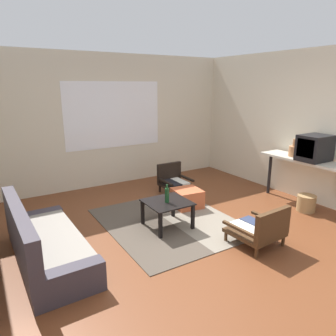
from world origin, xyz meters
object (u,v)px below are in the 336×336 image
object	(u,v)px
couch	(44,245)
clay_vase	(295,150)
wicker_basket	(306,203)
armchair_striped_foreground	(260,229)
crt_television	(315,148)
armchair_by_window	(173,180)
console_shelf	(307,164)
ottoman_orange	(187,198)
glass_bottle	(167,195)
coffee_table	(167,206)

from	to	relation	value
couch	clay_vase	world-z (taller)	clay_vase
wicker_basket	armchair_striped_foreground	bearing A→B (deg)	-165.34
crt_television	armchair_by_window	bearing A→B (deg)	129.46
console_shelf	couch	bearing A→B (deg)	173.66
ottoman_orange	clay_vase	size ratio (longest dim) A/B	1.47
glass_bottle	wicker_basket	xyz separation A→B (m)	(2.35, -0.70, -0.38)
armchair_by_window	wicker_basket	world-z (taller)	armchair_by_window
couch	ottoman_orange	size ratio (longest dim) A/B	4.04
clay_vase	armchair_striped_foreground	bearing A→B (deg)	-153.69
couch	crt_television	world-z (taller)	crt_television
coffee_table	crt_television	size ratio (longest dim) A/B	1.23
console_shelf	crt_television	world-z (taller)	crt_television
couch	wicker_basket	distance (m)	4.15
wicker_basket	glass_bottle	bearing A→B (deg)	163.50
clay_vase	wicker_basket	distance (m)	0.95
armchair_by_window	crt_television	distance (m)	2.60
couch	crt_television	distance (m)	4.39
coffee_table	crt_television	world-z (taller)	crt_television
coffee_table	glass_bottle	distance (m)	0.19
clay_vase	coffee_table	bearing A→B (deg)	174.03
armchair_by_window	ottoman_orange	distance (m)	0.82
crt_television	wicker_basket	size ratio (longest dim) A/B	1.70
crt_television	glass_bottle	distance (m)	2.65
clay_vase	wicker_basket	size ratio (longest dim) A/B	1.02
console_shelf	crt_television	bearing A→B (deg)	-91.67
coffee_table	armchair_striped_foreground	world-z (taller)	armchair_striped_foreground
armchair_by_window	ottoman_orange	xyz separation A→B (m)	(-0.22, -0.79, -0.09)
armchair_by_window	glass_bottle	world-z (taller)	glass_bottle
ottoman_orange	wicker_basket	world-z (taller)	ottoman_orange
coffee_table	crt_television	distance (m)	2.68
couch	ottoman_orange	distance (m)	2.53
ottoman_orange	crt_television	size ratio (longest dim) A/B	0.88
console_shelf	glass_bottle	distance (m)	2.58
couch	armchair_by_window	distance (m)	3.00
armchair_by_window	clay_vase	size ratio (longest dim) A/B	1.81
console_shelf	glass_bottle	size ratio (longest dim) A/B	6.08
crt_television	couch	bearing A→B (deg)	172.23
armchair_striped_foreground	crt_television	distance (m)	2.00
console_shelf	wicker_basket	bearing A→B (deg)	-132.08
ottoman_orange	clay_vase	xyz separation A→B (m)	(1.79, -0.75, 0.80)
armchair_striped_foreground	wicker_basket	bearing A→B (deg)	14.66
crt_television	clay_vase	size ratio (longest dim) A/B	1.66
armchair_by_window	armchair_striped_foreground	world-z (taller)	armchair_striped_foreground
couch	armchair_striped_foreground	bearing A→B (deg)	-23.34
armchair_striped_foreground	clay_vase	bearing A→B (deg)	26.31
clay_vase	glass_bottle	size ratio (longest dim) A/B	1.14
couch	glass_bottle	distance (m)	1.77
armchair_striped_foreground	crt_television	world-z (taller)	crt_television
couch	crt_television	size ratio (longest dim) A/B	3.57
couch	glass_bottle	size ratio (longest dim) A/B	6.75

